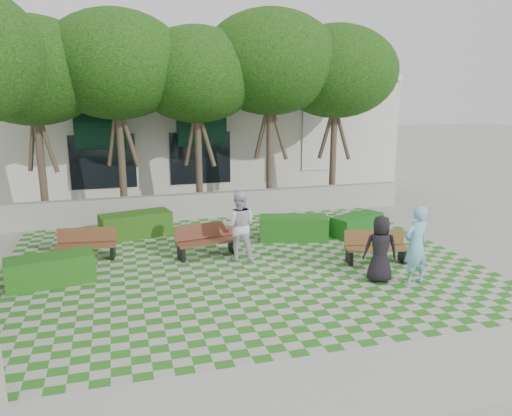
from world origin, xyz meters
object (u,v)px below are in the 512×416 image
object	(u,v)px
bench_east	(376,247)
bench_west	(86,244)
hedge_midright	(293,228)
hedge_west	(50,270)
person_blue	(416,245)
bench_mid	(207,241)
person_white	(239,225)
person_dark	(380,249)
hedge_midleft	(136,225)
hedge_east	(357,225)

from	to	relation	value
bench_east	bench_west	size ratio (longest dim) A/B	1.05
bench_west	hedge_midright	size ratio (longest dim) A/B	0.79
bench_west	bench_east	bearing A→B (deg)	-9.89
hedge_west	hedge_midright	bearing A→B (deg)	14.99
bench_east	hedge_west	world-z (taller)	bench_east
bench_east	person_blue	size ratio (longest dim) A/B	0.90
bench_mid	person_blue	world-z (taller)	person_blue
person_blue	person_white	bearing A→B (deg)	-49.87
person_dark	hedge_midleft	bearing A→B (deg)	-26.50
person_blue	person_dark	distance (m)	0.81
bench_mid	hedge_west	world-z (taller)	bench_mid
hedge_midleft	person_dark	size ratio (longest dim) A/B	1.32
hedge_midright	person_dark	xyz separation A→B (m)	(0.79, -3.78, 0.45)
hedge_midleft	person_blue	bearing A→B (deg)	-43.34
bench_west	person_dark	world-z (taller)	person_dark
bench_east	hedge_midright	bearing A→B (deg)	129.62
bench_mid	person_white	bearing A→B (deg)	-43.37
bench_east	bench_mid	world-z (taller)	bench_mid
bench_east	hedge_midright	size ratio (longest dim) A/B	0.83
hedge_east	person_white	distance (m)	4.40
bench_east	person_dark	size ratio (longest dim) A/B	1.05
bench_west	hedge_midright	distance (m)	6.00
bench_west	hedge_west	xyz separation A→B (m)	(-0.74, -1.68, -0.05)
hedge_east	hedge_midleft	distance (m)	6.94
hedge_midright	hedge_west	distance (m)	6.98
person_blue	person_dark	world-z (taller)	person_blue
hedge_midleft	hedge_west	world-z (taller)	hedge_midleft
bench_east	person_white	xyz separation A→B (m)	(-3.42, 1.22, 0.54)
bench_east	bench_mid	bearing A→B (deg)	168.66
bench_mid	hedge_west	size ratio (longest dim) A/B	0.90
hedge_midleft	person_white	bearing A→B (deg)	-49.13
hedge_east	person_white	world-z (taller)	person_white
bench_west	person_white	xyz separation A→B (m)	(3.96, -1.20, 0.55)
bench_west	hedge_midright	world-z (taller)	bench_west
bench_mid	person_blue	bearing A→B (deg)	-47.22
hedge_midright	hedge_west	world-z (taller)	hedge_midright
bench_mid	hedge_midright	size ratio (longest dim) A/B	0.86
hedge_midright	person_dark	bearing A→B (deg)	-78.20
bench_east	bench_west	world-z (taller)	bench_east
bench_east	hedge_midright	world-z (taller)	bench_east
bench_east	person_blue	xyz separation A→B (m)	(0.13, -1.59, 0.54)
bench_west	hedge_east	xyz separation A→B (m)	(8.12, 0.08, -0.08)
hedge_west	bench_mid	bearing A→B (deg)	14.43
person_white	hedge_midright	bearing A→B (deg)	-130.40
bench_mid	person_white	xyz separation A→B (m)	(0.79, -0.53, 0.52)
hedge_midright	person_blue	distance (m)	4.44
bench_east	hedge_west	xyz separation A→B (m)	(-8.12, 0.74, -0.07)
bench_west	person_white	size ratio (longest dim) A/B	0.85
bench_east	hedge_east	world-z (taller)	bench_east
person_white	hedge_west	bearing A→B (deg)	22.30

